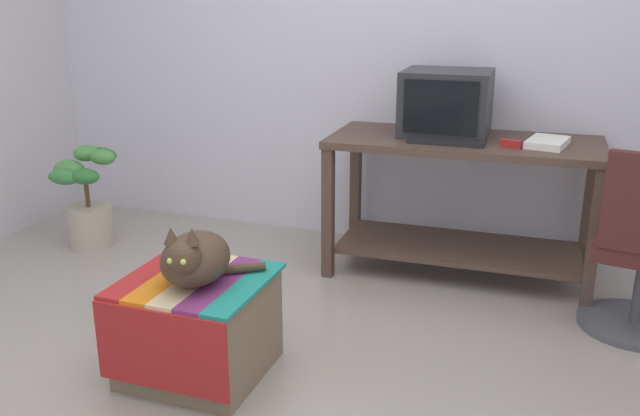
% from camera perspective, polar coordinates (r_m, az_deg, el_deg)
% --- Properties ---
extents(ground_plane, '(14.00, 14.00, 0.00)m').
position_cam_1_polar(ground_plane, '(2.78, -5.61, -16.10)').
color(ground_plane, '#9E9389').
extents(back_wall, '(8.00, 0.10, 2.60)m').
position_cam_1_polar(back_wall, '(4.25, 5.95, 14.36)').
color(back_wall, silver).
rests_on(back_wall, ground_plane).
extents(desk, '(1.47, 0.69, 0.78)m').
position_cam_1_polar(desk, '(3.84, 11.82, 2.10)').
color(desk, '#4C382D').
rests_on(desk, ground_plane).
extents(tv_monitor, '(0.48, 0.44, 0.36)m').
position_cam_1_polar(tv_monitor, '(3.84, 10.54, 8.60)').
color(tv_monitor, '#28282B').
rests_on(tv_monitor, desk).
extents(keyboard, '(0.40, 0.16, 0.02)m').
position_cam_1_polar(keyboard, '(3.65, 10.55, 5.54)').
color(keyboard, black).
rests_on(keyboard, desk).
extents(book, '(0.23, 0.30, 0.04)m').
position_cam_1_polar(book, '(3.71, 18.54, 5.23)').
color(book, white).
rests_on(book, desk).
extents(ottoman_with_blanket, '(0.57, 0.57, 0.43)m').
position_cam_1_polar(ottoman_with_blanket, '(2.91, -10.22, -9.71)').
color(ottoman_with_blanket, '#7A664C').
rests_on(ottoman_with_blanket, ground_plane).
extents(cat, '(0.38, 0.43, 0.28)m').
position_cam_1_polar(cat, '(2.73, -10.50, -4.16)').
color(cat, '#473323').
rests_on(cat, ottoman_with_blanket).
extents(potted_plant, '(0.42, 0.37, 0.63)m').
position_cam_1_polar(potted_plant, '(4.49, -18.94, 0.62)').
color(potted_plant, '#B7A893').
rests_on(potted_plant, ground_plane).
extents(stapler, '(0.12, 0.07, 0.04)m').
position_cam_1_polar(stapler, '(3.62, 15.72, 5.21)').
color(stapler, '#A31E1E').
rests_on(stapler, desk).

